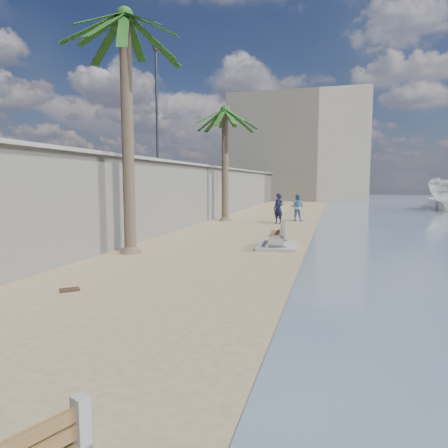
{
  "coord_description": "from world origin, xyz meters",
  "views": [
    {
      "loc": [
        2.91,
        -5.35,
        2.58
      ],
      "look_at": [
        -0.5,
        7.0,
        1.2
      ],
      "focal_mm": 32.0,
      "sensor_mm": 36.0,
      "label": 1
    }
  ],
  "objects_px": {
    "yacht_far": "(445,204)",
    "person_a": "(278,206)",
    "person_b": "(297,206)",
    "palm_mid": "(125,19)",
    "palm_back": "(225,112)",
    "bench_far": "(277,237)"
  },
  "relations": [
    {
      "from": "yacht_far",
      "to": "person_a",
      "type": "bearing_deg",
      "value": 148.52
    },
    {
      "from": "person_b",
      "to": "yacht_far",
      "type": "xyz_separation_m",
      "value": [
        12.66,
        16.79,
        -0.64
      ]
    },
    {
      "from": "palm_mid",
      "to": "palm_back",
      "type": "bearing_deg",
      "value": 89.16
    },
    {
      "from": "palm_mid",
      "to": "yacht_far",
      "type": "distance_m",
      "value": 35.64
    },
    {
      "from": "bench_far",
      "to": "person_a",
      "type": "distance_m",
      "value": 8.8
    },
    {
      "from": "person_b",
      "to": "palm_back",
      "type": "bearing_deg",
      "value": 26.97
    },
    {
      "from": "palm_back",
      "to": "person_b",
      "type": "relative_size",
      "value": 4.03
    },
    {
      "from": "person_a",
      "to": "palm_mid",
      "type": "bearing_deg",
      "value": -77.43
    },
    {
      "from": "bench_far",
      "to": "person_a",
      "type": "relative_size",
      "value": 1.09
    },
    {
      "from": "palm_back",
      "to": "person_b",
      "type": "height_order",
      "value": "palm_back"
    },
    {
      "from": "bench_far",
      "to": "palm_mid",
      "type": "distance_m",
      "value": 9.46
    },
    {
      "from": "bench_far",
      "to": "yacht_far",
      "type": "distance_m",
      "value": 30.22
    },
    {
      "from": "person_b",
      "to": "yacht_far",
      "type": "bearing_deg",
      "value": -113.05
    },
    {
      "from": "person_a",
      "to": "yacht_far",
      "type": "relative_size",
      "value": 0.26
    },
    {
      "from": "palm_back",
      "to": "yacht_far",
      "type": "height_order",
      "value": "palm_back"
    },
    {
      "from": "palm_mid",
      "to": "person_a",
      "type": "distance_m",
      "value": 13.82
    },
    {
      "from": "person_b",
      "to": "bench_far",
      "type": "bearing_deg",
      "value": 104.9
    },
    {
      "from": "palm_back",
      "to": "yacht_far",
      "type": "relative_size",
      "value": 0.99
    },
    {
      "from": "bench_far",
      "to": "person_a",
      "type": "height_order",
      "value": "person_a"
    },
    {
      "from": "palm_mid",
      "to": "person_b",
      "type": "bearing_deg",
      "value": 70.37
    },
    {
      "from": "palm_mid",
      "to": "person_b",
      "type": "xyz_separation_m",
      "value": [
        4.75,
        13.33,
        -7.05
      ]
    },
    {
      "from": "bench_far",
      "to": "person_b",
      "type": "distance_m",
      "value": 10.74
    }
  ]
}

